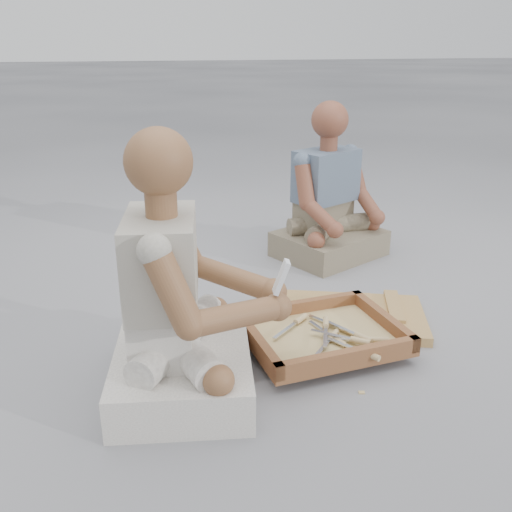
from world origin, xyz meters
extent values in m
plane|color=gray|center=(0.00, 0.00, 0.00)|extent=(60.00, 60.00, 0.00)
cube|color=olive|center=(0.31, 0.10, 0.02)|extent=(0.67, 0.56, 0.04)
cube|color=brown|center=(0.11, -0.10, 0.05)|extent=(0.59, 0.49, 0.02)
cube|color=brown|center=(0.08, 0.10, 0.08)|extent=(0.54, 0.10, 0.05)
cube|color=brown|center=(0.13, -0.30, 0.08)|extent=(0.54, 0.10, 0.05)
cube|color=brown|center=(0.36, -0.07, 0.08)|extent=(0.08, 0.43, 0.05)
cube|color=brown|center=(-0.15, -0.13, 0.08)|extent=(0.08, 0.43, 0.05)
cube|color=tan|center=(0.11, -0.10, 0.06)|extent=(0.52, 0.42, 0.01)
cube|color=silver|center=(0.06, -0.20, 0.07)|extent=(0.11, 0.12, 0.00)
cylinder|color=tan|center=(0.14, -0.12, 0.07)|extent=(0.06, 0.07, 0.02)
cube|color=silver|center=(0.12, -0.14, 0.08)|extent=(0.12, 0.11, 0.00)
cylinder|color=tan|center=(0.21, -0.21, 0.08)|extent=(0.07, 0.06, 0.02)
cube|color=silver|center=(0.11, -0.07, 0.07)|extent=(0.06, 0.15, 0.00)
cylinder|color=tan|center=(0.14, -0.17, 0.07)|extent=(0.04, 0.07, 0.02)
cube|color=silver|center=(0.17, -0.17, 0.07)|extent=(0.15, 0.05, 0.00)
cylinder|color=tan|center=(0.28, -0.20, 0.07)|extent=(0.07, 0.04, 0.02)
cube|color=silver|center=(-0.02, -0.05, 0.08)|extent=(0.12, 0.11, 0.00)
cylinder|color=tan|center=(0.06, 0.02, 0.08)|extent=(0.07, 0.06, 0.02)
cube|color=silver|center=(0.14, -0.02, 0.07)|extent=(0.09, 0.13, 0.00)
cylinder|color=tan|center=(0.20, -0.11, 0.07)|extent=(0.06, 0.07, 0.02)
cube|color=silver|center=(0.10, -0.14, 0.08)|extent=(0.07, 0.15, 0.00)
cylinder|color=tan|center=(0.14, -0.04, 0.08)|extent=(0.05, 0.07, 0.02)
cube|color=silver|center=(0.17, -0.09, 0.08)|extent=(0.08, 0.14, 0.00)
cylinder|color=tan|center=(0.23, -0.19, 0.08)|extent=(0.05, 0.07, 0.02)
cube|color=silver|center=(0.14, -0.20, 0.08)|extent=(0.10, 0.13, 0.00)
cylinder|color=tan|center=(0.21, -0.29, 0.08)|extent=(0.06, 0.07, 0.02)
cube|color=tan|center=(0.42, -0.12, 0.00)|extent=(0.02, 0.02, 0.00)
cube|color=tan|center=(0.38, 0.19, 0.00)|extent=(0.02, 0.02, 0.00)
cube|color=tan|center=(-0.19, 0.22, 0.00)|extent=(0.02, 0.02, 0.00)
cube|color=tan|center=(-0.01, -0.22, 0.00)|extent=(0.02, 0.02, 0.00)
cube|color=tan|center=(0.14, -0.39, 0.00)|extent=(0.02, 0.02, 0.00)
cube|color=tan|center=(0.03, 0.05, 0.00)|extent=(0.02, 0.02, 0.00)
cube|color=tan|center=(0.35, -0.17, 0.00)|extent=(0.02, 0.02, 0.00)
cube|color=tan|center=(-0.23, -0.05, 0.00)|extent=(0.02, 0.02, 0.00)
cube|color=tan|center=(0.28, -0.10, 0.00)|extent=(0.02, 0.02, 0.00)
cube|color=tan|center=(-0.06, 0.28, 0.00)|extent=(0.02, 0.02, 0.00)
cube|color=tan|center=(0.13, -0.02, 0.00)|extent=(0.02, 0.02, 0.00)
cube|color=silver|center=(-0.42, -0.22, 0.07)|extent=(0.51, 0.60, 0.14)
cube|color=silver|center=(-0.48, -0.21, 0.23)|extent=(0.23, 0.33, 0.17)
cube|color=#B0A89C|center=(-0.47, -0.22, 0.45)|extent=(0.25, 0.37, 0.28)
sphere|color=brown|center=(-0.46, -0.22, 0.75)|extent=(0.20, 0.20, 0.20)
sphere|color=brown|center=(-0.11, -0.21, 0.31)|extent=(0.09, 0.09, 0.09)
sphere|color=brown|center=(-0.13, -0.32, 0.31)|extent=(0.09, 0.09, 0.09)
cube|color=gray|center=(0.47, 0.83, 0.07)|extent=(0.64, 0.59, 0.13)
cube|color=gray|center=(0.45, 0.88, 0.21)|extent=(0.33, 0.28, 0.16)
cube|color=slate|center=(0.45, 0.87, 0.42)|extent=(0.37, 0.32, 0.26)
sphere|color=brown|center=(0.46, 0.86, 0.70)|extent=(0.18, 0.18, 0.18)
sphere|color=brown|center=(0.69, 0.74, 0.22)|extent=(0.08, 0.08, 0.08)
sphere|color=brown|center=(0.41, 0.60, 0.22)|extent=(0.08, 0.08, 0.08)
cube|color=silver|center=(-0.12, -0.32, 0.41)|extent=(0.06, 0.05, 0.11)
cube|color=black|center=(-0.12, -0.32, 0.42)|extent=(0.02, 0.04, 0.03)
camera|label=1|loc=(-0.56, -1.83, 1.08)|focal=40.00mm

